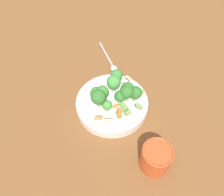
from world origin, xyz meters
The scene contains 5 objects.
ground_plane centered at (0.00, 0.00, 0.00)m, with size 3.00×3.00×0.00m, color brown.
bowl centered at (0.00, 0.00, 0.02)m, with size 0.25×0.25×0.04m.
pasta_salad centered at (-0.01, 0.00, 0.09)m, with size 0.17×0.20×0.09m.
cup centered at (-0.20, 0.13, 0.04)m, with size 0.09×0.09×0.09m.
spoon centered at (0.10, -0.20, 0.00)m, with size 0.15×0.14×0.01m.
Camera 1 is at (-0.19, 0.40, 0.62)m, focal length 35.00 mm.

